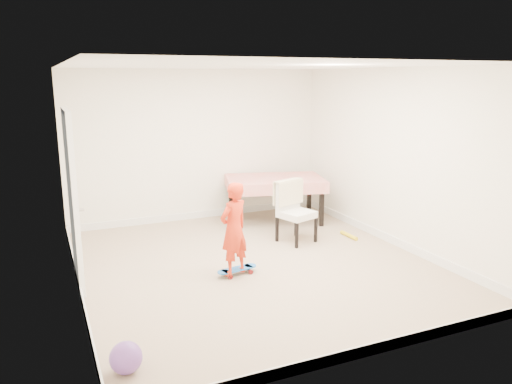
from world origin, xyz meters
name	(u,v)px	position (x,y,z in m)	size (l,w,h in m)	color
ground	(255,264)	(0.00, 0.00, 0.00)	(5.00, 5.00, 0.00)	tan
ceiling	(255,67)	(0.00, 0.00, 2.58)	(4.50, 5.00, 0.04)	white
wall_back	(198,146)	(0.00, 2.48, 1.30)	(4.50, 0.04, 2.60)	white
wall_front	(372,218)	(0.00, -2.48, 1.30)	(4.50, 0.04, 2.60)	white
wall_left	(72,184)	(-2.23, 0.00, 1.30)	(0.04, 5.00, 2.60)	white
wall_right	(394,158)	(2.23, 0.00, 1.30)	(0.04, 5.00, 2.60)	white
door	(73,202)	(-2.22, 0.30, 1.02)	(0.10, 0.94, 2.11)	white
baseboard_back	(200,215)	(0.00, 2.49, 0.06)	(4.50, 0.02, 0.12)	white
baseboard_front	(366,351)	(0.00, -2.49, 0.06)	(4.50, 0.02, 0.12)	white
baseboard_left	(80,288)	(-2.24, 0.00, 0.06)	(0.02, 5.00, 0.12)	white
baseboard_right	(390,239)	(2.24, 0.00, 0.06)	(0.02, 5.00, 0.12)	white
dining_table	(275,199)	(1.15, 1.79, 0.39)	(1.64, 1.03, 0.77)	#B50915
dining_chair	(297,212)	(0.96, 0.62, 0.47)	(0.51, 0.59, 0.94)	white
skateboard	(237,271)	(-0.35, -0.23, 0.04)	(0.55, 0.20, 0.08)	blue
child	(234,232)	(-0.41, -0.27, 0.59)	(0.43, 0.28, 1.18)	red
balloon	(126,358)	(-2.02, -1.88, 0.14)	(0.28, 0.28, 0.28)	#7143A2
foam_toy	(349,235)	(1.82, 0.48, 0.03)	(0.06, 0.06, 0.40)	yellow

